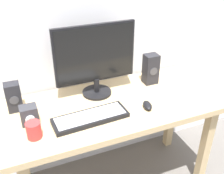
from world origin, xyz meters
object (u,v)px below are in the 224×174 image
object	(u,v)px
monitor	(95,58)
keyboard_primary	(90,118)
mouse	(147,105)
coffee_mug	(34,130)
audio_controller	(29,115)
speaker_left	(14,97)
speaker_right	(151,69)
desk	(115,115)

from	to	relation	value
monitor	keyboard_primary	distance (m)	0.39
mouse	coffee_mug	world-z (taller)	coffee_mug
keyboard_primary	audio_controller	world-z (taller)	audio_controller
monitor	speaker_left	world-z (taller)	monitor
monitor	speaker_right	world-z (taller)	monitor
keyboard_primary	speaker_left	bearing A→B (deg)	145.16
speaker_right	audio_controller	xyz separation A→B (m)	(-0.86, -0.16, -0.05)
audio_controller	speaker_right	bearing A→B (deg)	10.38
desk	coffee_mug	xyz separation A→B (m)	(-0.52, -0.14, 0.14)
desk	keyboard_primary	distance (m)	0.25
monitor	mouse	size ratio (longest dim) A/B	5.40
audio_controller	desk	bearing A→B (deg)	0.80
desk	mouse	bearing A→B (deg)	-38.19
speaker_right	speaker_left	world-z (taller)	speaker_right
keyboard_primary	coffee_mug	xyz separation A→B (m)	(-0.32, -0.03, 0.03)
audio_controller	coffee_mug	size ratio (longest dim) A/B	1.17
speaker_right	coffee_mug	world-z (taller)	speaker_right
keyboard_primary	audio_controller	size ratio (longest dim) A/B	4.10
coffee_mug	audio_controller	bearing A→B (deg)	91.96
speaker_right	desk	bearing A→B (deg)	-155.90
keyboard_primary	speaker_left	xyz separation A→B (m)	(-0.39, 0.27, 0.08)
coffee_mug	desk	bearing A→B (deg)	15.40
audio_controller	speaker_left	bearing A→B (deg)	110.50
desk	coffee_mug	bearing A→B (deg)	-164.60
speaker_right	audio_controller	distance (m)	0.88
speaker_right	speaker_left	distance (m)	0.92
desk	keyboard_primary	bearing A→B (deg)	-151.21
desk	speaker_left	size ratio (longest dim) A/B	7.80
monitor	speaker_left	size ratio (longest dim) A/B	2.91
mouse	audio_controller	distance (m)	0.70
speaker_left	coffee_mug	size ratio (longest dim) A/B	1.95
monitor	coffee_mug	distance (m)	0.59
mouse	audio_controller	bearing A→B (deg)	-176.75
monitor	speaker_right	distance (m)	0.43
monitor	coffee_mug	size ratio (longest dim) A/B	5.67
speaker_right	audio_controller	world-z (taller)	speaker_right
coffee_mug	keyboard_primary	bearing A→B (deg)	5.98
keyboard_primary	speaker_right	bearing A→B (deg)	25.89
mouse	coffee_mug	distance (m)	0.68
keyboard_primary	speaker_right	size ratio (longest dim) A/B	2.06
desk	mouse	world-z (taller)	mouse
mouse	speaker_right	world-z (taller)	speaker_right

